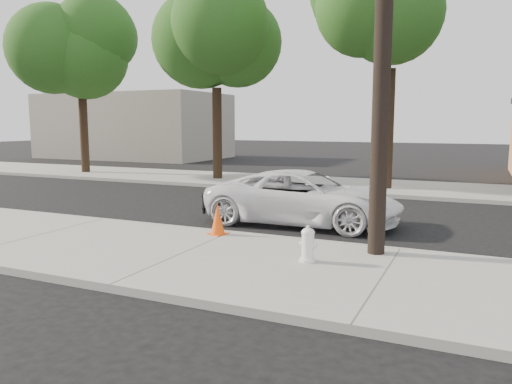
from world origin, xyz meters
TOP-DOWN VIEW (x-y plane):
  - ground at (0.00, 0.00)m, footprint 120.00×120.00m
  - near_sidewalk at (0.00, -4.30)m, footprint 90.00×4.40m
  - far_sidewalk at (0.00, 8.50)m, footprint 90.00×5.00m
  - curb_near at (0.00, -2.10)m, footprint 90.00×0.12m
  - building_far at (-20.00, 20.00)m, footprint 14.00×8.00m
  - utility_pole at (3.60, -2.70)m, footprint 1.40×0.34m
  - tree_a at (-13.80, 7.85)m, footprint 4.65×4.50m
  - tree_b at (-5.81, 8.06)m, footprint 4.34×4.20m
  - tree_c at (2.22, 7.64)m, footprint 4.96×4.80m
  - police_cruiser at (1.06, 0.19)m, footprint 5.38×2.58m
  - fire_hydrant at (2.53, -3.87)m, footprint 0.34×0.32m
  - traffic_cone at (-0.16, -2.50)m, footprint 0.47×0.47m

SIDE VIEW (x-z plane):
  - ground at x=0.00m, z-range 0.00..0.00m
  - near_sidewalk at x=0.00m, z-range 0.00..0.15m
  - far_sidewalk at x=0.00m, z-range 0.00..0.15m
  - curb_near at x=0.00m, z-range -0.01..0.15m
  - fire_hydrant at x=2.53m, z-range 0.14..0.79m
  - traffic_cone at x=-0.16m, z-range 0.14..0.88m
  - police_cruiser at x=1.06m, z-range 0.00..1.48m
  - building_far at x=-20.00m, z-range 0.00..5.00m
  - utility_pole at x=3.60m, z-range 0.20..9.20m
  - tree_b at x=-5.81m, z-range 1.93..10.38m
  - tree_a at x=-13.80m, z-range 2.03..11.03m
  - tree_c at x=2.22m, z-range 2.13..11.68m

